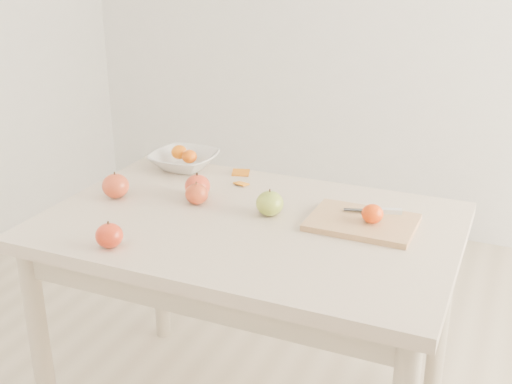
% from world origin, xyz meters
% --- Properties ---
extents(table, '(1.20, 0.80, 0.75)m').
position_xyz_m(table, '(0.00, 0.00, 0.65)').
color(table, beige).
rests_on(table, ground).
extents(cutting_board, '(0.30, 0.22, 0.02)m').
position_xyz_m(cutting_board, '(0.31, 0.09, 0.76)').
color(cutting_board, tan).
rests_on(cutting_board, table).
extents(board_tangerine, '(0.06, 0.06, 0.05)m').
position_xyz_m(board_tangerine, '(0.34, 0.08, 0.80)').
color(board_tangerine, '#C83907').
rests_on(board_tangerine, cutting_board).
extents(fruit_bowl, '(0.23, 0.23, 0.06)m').
position_xyz_m(fruit_bowl, '(-0.40, 0.32, 0.78)').
color(fruit_bowl, silver).
rests_on(fruit_bowl, table).
extents(bowl_tangerine_near, '(0.06, 0.06, 0.05)m').
position_xyz_m(bowl_tangerine_near, '(-0.42, 0.33, 0.80)').
color(bowl_tangerine_near, orange).
rests_on(bowl_tangerine_near, fruit_bowl).
extents(bowl_tangerine_far, '(0.05, 0.05, 0.05)m').
position_xyz_m(bowl_tangerine_far, '(-0.37, 0.31, 0.80)').
color(bowl_tangerine_far, '#CA4307').
rests_on(bowl_tangerine_far, fruit_bowl).
extents(orange_peel_a, '(0.07, 0.06, 0.01)m').
position_xyz_m(orange_peel_a, '(-0.19, 0.35, 0.75)').
color(orange_peel_a, '#C9650E').
rests_on(orange_peel_a, table).
extents(orange_peel_b, '(0.05, 0.05, 0.01)m').
position_xyz_m(orange_peel_b, '(-0.14, 0.25, 0.75)').
color(orange_peel_b, orange).
rests_on(orange_peel_b, table).
extents(paring_knife, '(0.17, 0.07, 0.01)m').
position_xyz_m(paring_knife, '(0.36, 0.16, 0.78)').
color(paring_knife, silver).
rests_on(paring_knife, cutting_board).
extents(apple_green, '(0.08, 0.08, 0.07)m').
position_xyz_m(apple_green, '(0.04, 0.06, 0.79)').
color(apple_green, olive).
rests_on(apple_green, table).
extents(apple_red_a, '(0.08, 0.08, 0.07)m').
position_xyz_m(apple_red_a, '(-0.22, 0.10, 0.79)').
color(apple_red_a, '#9A0E0E').
rests_on(apple_red_a, table).
extents(apple_red_b, '(0.07, 0.07, 0.07)m').
position_xyz_m(apple_red_b, '(-0.20, 0.05, 0.78)').
color(apple_red_b, maroon).
rests_on(apple_red_b, table).
extents(apple_red_d, '(0.09, 0.09, 0.08)m').
position_xyz_m(apple_red_d, '(-0.46, -0.01, 0.79)').
color(apple_red_d, maroon).
rests_on(apple_red_d, table).
extents(apple_red_c, '(0.07, 0.07, 0.07)m').
position_xyz_m(apple_red_c, '(-0.27, -0.31, 0.78)').
color(apple_red_c, maroon).
rests_on(apple_red_c, table).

